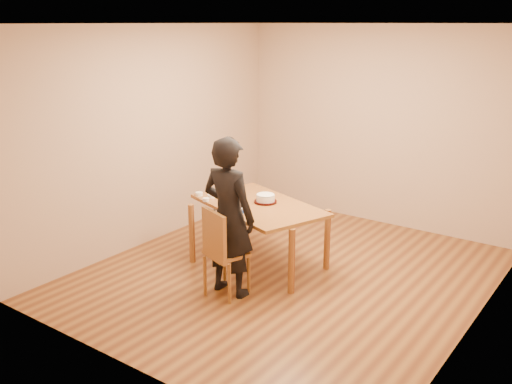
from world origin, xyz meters
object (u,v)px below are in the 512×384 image
Objects in this scene: cake at (265,198)px; dining_table at (259,205)px; dining_chair at (227,253)px; cake_plate at (265,202)px; person at (229,217)px.

dining_table is at bearing -112.26° from cake.
dining_table is at bearing 121.59° from dining_chair.
dining_table reaches higher than dining_chair.
dining_table is at bearing -112.26° from cake_plate.
dining_table is 4.06× the size of dining_chair.
dining_table is at bearing -78.52° from person.
cake reaches higher than dining_chair.
cake reaches higher than dining_table.
person reaches higher than dining_table.
dining_table is 0.84m from dining_chair.
cake_plate is at bearing -90.00° from cake.
dining_chair is at bearing -82.37° from cake_plate.
cake is (-0.12, 0.86, 0.35)m from dining_chair.
cake reaches higher than cake_plate.
cake_plate is at bearing 118.27° from dining_chair.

